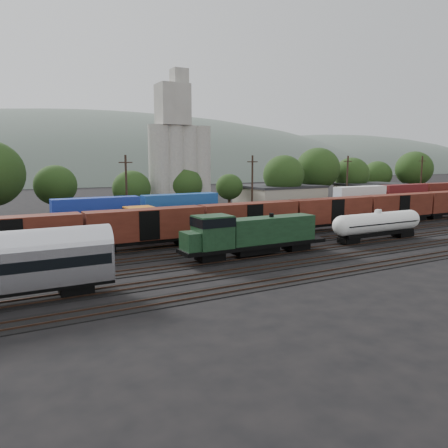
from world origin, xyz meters
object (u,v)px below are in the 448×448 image
tank_car_a (378,224)px  orange_locomotive (171,221)px  green_locomotive (248,234)px  grain_silo (179,159)px

tank_car_a → orange_locomotive: (-24.68, 15.00, 0.16)m
green_locomotive → orange_locomotive: size_ratio=1.00×
green_locomotive → tank_car_a: size_ratio=1.18×
orange_locomotive → grain_silo: 30.11m
tank_car_a → green_locomotive: bearing=-180.0°
green_locomotive → orange_locomotive: 15.39m
green_locomotive → grain_silo: grain_silo is taller
tank_car_a → grain_silo: grain_silo is taller
tank_car_a → orange_locomotive: bearing=148.7°
orange_locomotive → grain_silo: grain_silo is taller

